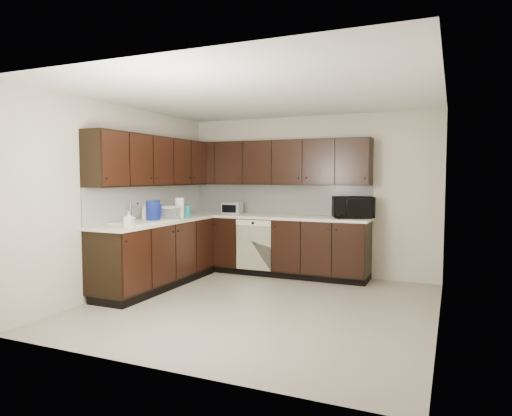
% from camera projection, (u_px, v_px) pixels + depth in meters
% --- Properties ---
extents(floor, '(4.00, 4.00, 0.00)m').
position_uv_depth(floor, '(260.00, 306.00, 5.49)').
color(floor, gray).
rests_on(floor, ground).
extents(ceiling, '(4.00, 4.00, 0.00)m').
position_uv_depth(ceiling, '(260.00, 95.00, 5.32)').
color(ceiling, white).
rests_on(ceiling, wall_back).
extents(wall_back, '(4.00, 0.02, 2.50)m').
position_uv_depth(wall_back, '(309.00, 196.00, 7.24)').
color(wall_back, '#BBB5A0').
rests_on(wall_back, floor).
extents(wall_left, '(0.02, 4.00, 2.50)m').
position_uv_depth(wall_left, '(124.00, 199.00, 6.20)').
color(wall_left, '#BBB5A0').
rests_on(wall_left, floor).
extents(wall_right, '(0.02, 4.00, 2.50)m').
position_uv_depth(wall_right, '(441.00, 207.00, 4.61)').
color(wall_right, '#BBB5A0').
rests_on(wall_right, floor).
extents(wall_front, '(4.00, 0.02, 2.50)m').
position_uv_depth(wall_front, '(160.00, 215.00, 3.57)').
color(wall_front, '#BBB5A0').
rests_on(wall_front, floor).
extents(lower_cabinets, '(3.00, 2.80, 0.90)m').
position_uv_depth(lower_cabinets, '(227.00, 252.00, 6.88)').
color(lower_cabinets, black).
rests_on(lower_cabinets, floor).
extents(countertop, '(3.03, 2.83, 0.04)m').
position_uv_depth(countertop, '(227.00, 219.00, 6.84)').
color(countertop, beige).
rests_on(countertop, lower_cabinets).
extents(backsplash, '(3.00, 2.80, 0.48)m').
position_uv_depth(backsplash, '(221.00, 200.00, 7.10)').
color(backsplash, silver).
rests_on(backsplash, countertop).
extents(upper_cabinets, '(3.00, 2.80, 0.70)m').
position_uv_depth(upper_cabinets, '(224.00, 162.00, 6.91)').
color(upper_cabinets, black).
rests_on(upper_cabinets, wall_back).
extents(dishwasher, '(0.58, 0.04, 0.78)m').
position_uv_depth(dishwasher, '(254.00, 242.00, 7.02)').
color(dishwasher, beige).
rests_on(dishwasher, lower_cabinets).
extents(sink, '(0.54, 0.82, 0.42)m').
position_uv_depth(sink, '(144.00, 227.00, 6.09)').
color(sink, beige).
rests_on(sink, countertop).
extents(microwave, '(0.68, 0.58, 0.32)m').
position_uv_depth(microwave, '(353.00, 207.00, 6.73)').
color(microwave, black).
rests_on(microwave, countertop).
extents(soap_bottle_a, '(0.10, 0.10, 0.20)m').
position_uv_depth(soap_bottle_a, '(129.00, 219.00, 5.52)').
color(soap_bottle_a, gray).
rests_on(soap_bottle_a, countertop).
extents(soap_bottle_b, '(0.10, 0.10, 0.24)m').
position_uv_depth(soap_bottle_b, '(145.00, 212.00, 6.29)').
color(soap_bottle_b, gray).
rests_on(soap_bottle_b, countertop).
extents(toaster_oven, '(0.32, 0.25, 0.19)m').
position_uv_depth(toaster_oven, '(232.00, 208.00, 7.43)').
color(toaster_oven, silver).
rests_on(toaster_oven, countertop).
extents(storage_bin, '(0.54, 0.47, 0.18)m').
position_uv_depth(storage_bin, '(163.00, 213.00, 6.53)').
color(storage_bin, silver).
rests_on(storage_bin, countertop).
extents(blue_pitcher, '(0.24, 0.24, 0.29)m').
position_uv_depth(blue_pitcher, '(153.00, 211.00, 6.17)').
color(blue_pitcher, navy).
rests_on(blue_pitcher, countertop).
extents(teal_tumbler, '(0.10, 0.10, 0.18)m').
position_uv_depth(teal_tumbler, '(188.00, 212.00, 6.81)').
color(teal_tumbler, '#0B7B7A').
rests_on(teal_tumbler, countertop).
extents(paper_towel_roll, '(0.15, 0.15, 0.30)m').
position_uv_depth(paper_towel_roll, '(180.00, 208.00, 6.77)').
color(paper_towel_roll, silver).
rests_on(paper_towel_roll, countertop).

